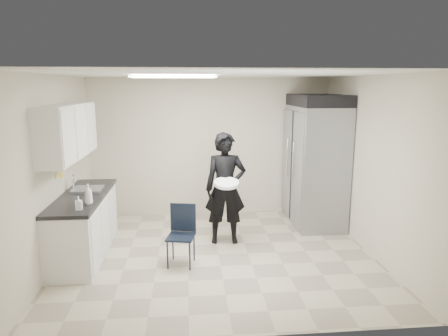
{
  "coord_description": "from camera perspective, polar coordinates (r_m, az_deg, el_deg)",
  "views": [
    {
      "loc": [
        -0.41,
        -5.5,
        2.45
      ],
      "look_at": [
        0.1,
        0.2,
        1.26
      ],
      "focal_mm": 32.0,
      "sensor_mm": 36.0,
      "label": 1
    }
  ],
  "objects": [
    {
      "name": "lower_counter",
      "position": [
        6.24,
        -19.32,
        -7.86
      ],
      "size": [
        0.6,
        1.9,
        0.86
      ],
      "primitive_type": "cube",
      "color": "silver",
      "rests_on": "floor"
    },
    {
      "name": "back_wall",
      "position": [
        7.6,
        -2.0,
        2.99
      ],
      "size": [
        4.5,
        0.0,
        4.5
      ],
      "primitive_type": "plane",
      "rotation": [
        1.57,
        0.0,
        0.0
      ],
      "color": "#BFB49D",
      "rests_on": "floor"
    },
    {
      "name": "commercial_fridge",
      "position": [
        7.27,
        12.89,
        0.31
      ],
      "size": [
        0.8,
        1.35,
        2.1
      ],
      "primitive_type": "cube",
      "color": "gray",
      "rests_on": "floor"
    },
    {
      "name": "sink",
      "position": [
        6.34,
        -18.87,
        -3.36
      ],
      "size": [
        0.42,
        0.4,
        0.14
      ],
      "primitive_type": "cube",
      "color": "gray",
      "rests_on": "countertop"
    },
    {
      "name": "ceiling",
      "position": [
        5.52,
        -0.91,
        13.26
      ],
      "size": [
        4.5,
        4.5,
        0.0
      ],
      "primitive_type": "plane",
      "rotation": [
        3.14,
        0.0,
        0.0
      ],
      "color": "white",
      "rests_on": "back_wall"
    },
    {
      "name": "left_wall",
      "position": [
        5.91,
        -23.16,
        -0.46
      ],
      "size": [
        0.0,
        4.0,
        4.0
      ],
      "primitive_type": "plane",
      "rotation": [
        1.57,
        0.0,
        1.57
      ],
      "color": "#BFB49D",
      "rests_on": "floor"
    },
    {
      "name": "soap_bottle_b",
      "position": [
        5.36,
        -20.06,
        -4.73
      ],
      "size": [
        0.09,
        0.09,
        0.18
      ],
      "primitive_type": "imported",
      "rotation": [
        0.0,
        0.0,
        0.14
      ],
      "color": "silver",
      "rests_on": "countertop"
    },
    {
      "name": "floor",
      "position": [
        6.04,
        -0.83,
        -12.24
      ],
      "size": [
        4.5,
        4.5,
        0.0
      ],
      "primitive_type": "plane",
      "color": "tan",
      "rests_on": "ground"
    },
    {
      "name": "right_wall",
      "position": [
        6.22,
        20.28,
        0.32
      ],
      "size": [
        0.0,
        4.0,
        4.0
      ],
      "primitive_type": "plane",
      "rotation": [
        1.57,
        0.0,
        -1.57
      ],
      "color": "#BFB49D",
      "rests_on": "floor"
    },
    {
      "name": "countertop",
      "position": [
        6.11,
        -19.6,
        -3.83
      ],
      "size": [
        0.64,
        1.95,
        0.05
      ],
      "primitive_type": "cube",
      "color": "black",
      "rests_on": "lower_counter"
    },
    {
      "name": "towel_dispenser",
      "position": [
        7.12,
        -19.24,
        4.35
      ],
      "size": [
        0.22,
        0.3,
        0.35
      ],
      "primitive_type": "cube",
      "color": "black",
      "rests_on": "left_wall"
    },
    {
      "name": "faucet",
      "position": [
        6.36,
        -20.71,
        -2.06
      ],
      "size": [
        0.02,
        0.02,
        0.24
      ],
      "primitive_type": "cylinder",
      "color": "silver",
      "rests_on": "countertop"
    },
    {
      "name": "man_tuxedo",
      "position": [
        6.23,
        0.21,
        -2.94
      ],
      "size": [
        0.65,
        0.45,
        1.75
      ],
      "primitive_type": "imported",
      "rotation": [
        0.0,
        0.0,
        -0.03
      ],
      "color": "black",
      "rests_on": "floor"
    },
    {
      "name": "fridge_compressor",
      "position": [
        7.14,
        13.31,
        9.39
      ],
      "size": [
        0.8,
        1.35,
        0.2
      ],
      "primitive_type": "cube",
      "color": "black",
      "rests_on": "commercial_fridge"
    },
    {
      "name": "soap_bottle_a",
      "position": [
        5.57,
        -18.81,
        -3.53
      ],
      "size": [
        0.11,
        0.11,
        0.27
      ],
      "primitive_type": "imported",
      "rotation": [
        0.0,
        0.0,
        0.09
      ],
      "color": "silver",
      "rests_on": "countertop"
    },
    {
      "name": "upper_cabinets",
      "position": [
        5.97,
        -21.38,
        4.9
      ],
      "size": [
        0.35,
        1.8,
        0.75
      ],
      "primitive_type": "cube",
      "color": "silver",
      "rests_on": "left_wall"
    },
    {
      "name": "bucket_lid",
      "position": [
        5.95,
        0.36,
        -2.19
      ],
      "size": [
        0.39,
        0.39,
        0.05
      ],
      "primitive_type": "cylinder",
      "rotation": [
        0.0,
        0.0,
        -0.03
      ],
      "color": "silver",
      "rests_on": "man_tuxedo"
    },
    {
      "name": "notice_sticker_right",
      "position": [
        6.22,
        -22.19,
        -0.96
      ],
      "size": [
        0.0,
        0.12,
        0.07
      ],
      "primitive_type": "cube",
      "color": "yellow",
      "rests_on": "left_wall"
    },
    {
      "name": "ceiling_panel",
      "position": [
        5.91,
        -7.17,
        12.78
      ],
      "size": [
        1.2,
        0.6,
        0.02
      ],
      "primitive_type": "cube",
      "color": "white",
      "rests_on": "ceiling"
    },
    {
      "name": "folding_chair",
      "position": [
        5.6,
        -6.19,
        -9.76
      ],
      "size": [
        0.43,
        0.43,
        0.81
      ],
      "primitive_type": "cube",
      "rotation": [
        0.0,
        0.0,
        -0.2
      ],
      "color": "black",
      "rests_on": "floor"
    },
    {
      "name": "notice_sticker_left",
      "position": [
        6.02,
        -22.76,
        -1.0
      ],
      "size": [
        0.0,
        0.12,
        0.07
      ],
      "primitive_type": "cube",
      "color": "yellow",
      "rests_on": "left_wall"
    }
  ]
}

